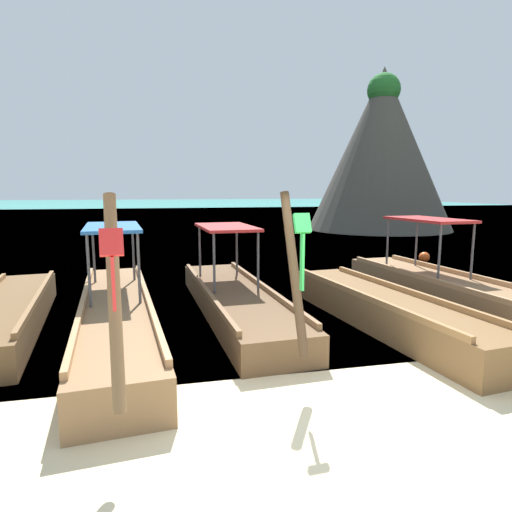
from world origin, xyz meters
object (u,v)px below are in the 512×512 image
object	(u,v)px
longtail_boat_red_ribbon	(117,315)
longtail_boat_turquoise_ribbon	(448,291)
longtail_boat_orange_ribbon	(9,314)
longtail_boat_pink_ribbon	(386,311)
mooring_buoy_near	(424,257)
karst_rock	(384,152)
longtail_boat_green_ribbon	(235,299)

from	to	relation	value
longtail_boat_red_ribbon	longtail_boat_turquoise_ribbon	size ratio (longest dim) A/B	1.08
longtail_boat_orange_ribbon	longtail_boat_pink_ribbon	world-z (taller)	longtail_boat_pink_ribbon
longtail_boat_red_ribbon	longtail_boat_pink_ribbon	size ratio (longest dim) A/B	1.26
longtail_boat_red_ribbon	mooring_buoy_near	xyz separation A→B (m)	(9.91, 5.60, -0.16)
longtail_boat_pink_ribbon	longtail_boat_orange_ribbon	bearing A→B (deg)	168.21
longtail_boat_orange_ribbon	karst_rock	distance (m)	24.82
longtail_boat_pink_ribbon	karst_rock	bearing A→B (deg)	61.44
longtail_boat_pink_ribbon	longtail_boat_turquoise_ribbon	distance (m)	2.27
longtail_boat_pink_ribbon	mooring_buoy_near	bearing A→B (deg)	51.35
longtail_boat_green_ribbon	longtail_boat_pink_ribbon	world-z (taller)	longtail_boat_pink_ribbon
karst_rock	mooring_buoy_near	size ratio (longest dim) A/B	27.10
longtail_boat_green_ribbon	longtail_boat_red_ribbon	bearing A→B (deg)	-160.42
longtail_boat_red_ribbon	longtail_boat_turquoise_ribbon	world-z (taller)	longtail_boat_turquoise_ribbon
longtail_boat_green_ribbon	mooring_buoy_near	bearing A→B (deg)	32.10
longtail_boat_orange_ribbon	longtail_boat_turquoise_ribbon	distance (m)	8.86
longtail_boat_orange_ribbon	longtail_boat_red_ribbon	size ratio (longest dim) A/B	0.79
longtail_boat_turquoise_ribbon	karst_rock	size ratio (longest dim) A/B	0.69
longtail_boat_orange_ribbon	mooring_buoy_near	size ratio (longest dim) A/B	15.96
longtail_boat_green_ribbon	mooring_buoy_near	distance (m)	9.02
longtail_boat_orange_ribbon	longtail_boat_green_ribbon	world-z (taller)	longtail_boat_orange_ribbon
longtail_boat_red_ribbon	longtail_boat_pink_ribbon	bearing A→B (deg)	-8.49
longtail_boat_orange_ribbon	longtail_boat_green_ribbon	bearing A→B (deg)	1.54
mooring_buoy_near	longtail_boat_pink_ribbon	bearing A→B (deg)	-128.65
longtail_boat_orange_ribbon	longtail_boat_pink_ribbon	xyz separation A→B (m)	(6.80, -1.42, 0.03)
longtail_boat_orange_ribbon	karst_rock	bearing A→B (deg)	45.60
karst_rock	mooring_buoy_near	distance (m)	14.36
longtail_boat_green_ribbon	mooring_buoy_near	world-z (taller)	longtail_boat_green_ribbon
longtail_boat_turquoise_ribbon	mooring_buoy_near	world-z (taller)	longtail_boat_turquoise_ribbon
longtail_boat_orange_ribbon	longtail_boat_red_ribbon	distance (m)	2.07
longtail_boat_pink_ribbon	karst_rock	distance (m)	21.94
longtail_boat_turquoise_ribbon	longtail_boat_orange_ribbon	bearing A→B (deg)	177.19
longtail_boat_orange_ribbon	longtail_boat_turquoise_ribbon	xyz separation A→B (m)	(8.85, -0.43, 0.08)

